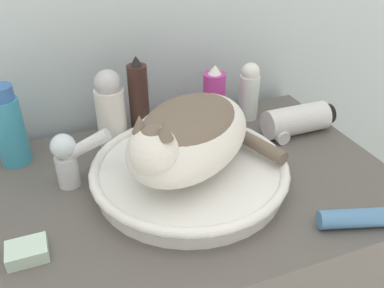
# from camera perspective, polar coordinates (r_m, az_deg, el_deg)

# --- Properties ---
(sink_basin) EXTENTS (0.39, 0.39, 0.05)m
(sink_basin) POSITION_cam_1_polar(r_m,az_deg,el_deg) (0.81, -0.35, -3.83)
(sink_basin) COLOR white
(sink_basin) RESTS_ON vanity_counter
(cat) EXTENTS (0.36, 0.35, 0.16)m
(cat) POSITION_cam_1_polar(r_m,az_deg,el_deg) (0.76, -0.55, 1.44)
(cat) COLOR silver
(cat) RESTS_ON sink_basin
(faucet) EXTENTS (0.12, 0.07, 0.13)m
(faucet) POSITION_cam_1_polar(r_m,az_deg,el_deg) (0.82, -16.81, -1.71)
(faucet) COLOR silver
(faucet) RESTS_ON vanity_counter
(deodorant_stick) EXTENTS (0.05, 0.05, 0.15)m
(deodorant_stick) POSITION_cam_1_polar(r_m,az_deg,el_deg) (1.04, 8.01, 7.34)
(deodorant_stick) COLOR silver
(deodorant_stick) RESTS_ON vanity_counter
(mouthwash_bottle) EXTENTS (0.06, 0.06, 0.18)m
(mouthwash_bottle) POSITION_cam_1_polar(r_m,az_deg,el_deg) (0.92, -24.36, 2.17)
(mouthwash_bottle) COLOR teal
(mouthwash_bottle) RESTS_ON vanity_counter
(lotion_bottle_white) EXTENTS (0.07, 0.07, 0.18)m
(lotion_bottle_white) POSITION_cam_1_polar(r_m,az_deg,el_deg) (0.93, -11.34, 4.92)
(lotion_bottle_white) COLOR white
(lotion_bottle_white) RESTS_ON vanity_counter
(spray_bottle_trigger) EXTENTS (0.05, 0.05, 0.16)m
(spray_bottle_trigger) POSITION_cam_1_polar(r_m,az_deg,el_deg) (1.00, 3.10, 6.47)
(spray_bottle_trigger) COLOR #B2338C
(spray_bottle_trigger) RESTS_ON vanity_counter
(hairspray_can_black) EXTENTS (0.04, 0.04, 0.20)m
(hairspray_can_black) POSITION_cam_1_polar(r_m,az_deg,el_deg) (0.94, -7.24, 5.96)
(hairspray_can_black) COLOR #331E19
(hairspray_can_black) RESTS_ON vanity_counter
(cream_tube) EXTENTS (0.17, 0.08, 0.04)m
(cream_tube) POSITION_cam_1_polar(r_m,az_deg,el_deg) (0.78, 23.51, -9.46)
(cream_tube) COLOR #4C7FB2
(cream_tube) RESTS_ON vanity_counter
(hair_dryer) EXTENTS (0.18, 0.08, 0.07)m
(hair_dryer) POSITION_cam_1_polar(r_m,az_deg,el_deg) (1.01, 14.34, 3.18)
(hair_dryer) COLOR silver
(hair_dryer) RESTS_ON vanity_counter
(soap_bar) EXTENTS (0.06, 0.05, 0.02)m
(soap_bar) POSITION_cam_1_polar(r_m,az_deg,el_deg) (0.72, -22.14, -13.83)
(soap_bar) COLOR silver
(soap_bar) RESTS_ON vanity_counter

